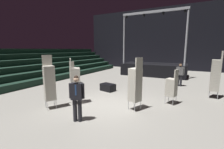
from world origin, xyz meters
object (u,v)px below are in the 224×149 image
at_px(stage_riser, 154,68).
at_px(chair_stack_mid_centre, 216,75).
at_px(chair_stack_mid_right, 73,72).
at_px(man_with_tie, 77,96).
at_px(chair_stack_rear_left, 49,82).
at_px(chair_stack_mid_left, 172,87).
at_px(equipment_road_case, 108,87).
at_px(crew_worker_near_stage, 180,73).
at_px(chair_stack_front_right, 135,84).
at_px(chair_stack_front_left, 75,81).

relative_size(stage_riser, chair_stack_mid_centre, 2.43).
height_order(stage_riser, chair_stack_mid_centre, stage_riser).
bearing_deg(chair_stack_mid_right, man_with_tie, 55.50).
bearing_deg(chair_stack_rear_left, chair_stack_mid_left, 152.59).
xyz_separation_m(stage_riser, man_with_tie, (-0.21, -11.68, 0.28)).
xyz_separation_m(stage_riser, equipment_road_case, (-1.27, -7.48, -0.46)).
bearing_deg(crew_worker_near_stage, chair_stack_rear_left, 58.12).
bearing_deg(chair_stack_mid_right, chair_stack_rear_left, 43.21).
distance_m(stage_riser, man_with_tie, 11.69).
xyz_separation_m(chair_stack_front_right, chair_stack_mid_centre, (3.28, 3.57, 0.13)).
bearing_deg(chair_stack_mid_centre, chair_stack_rear_left, 131.28).
relative_size(stage_riser, chair_stack_mid_left, 3.63).
bearing_deg(chair_stack_front_left, man_with_tie, -1.62).
relative_size(chair_stack_front_right, equipment_road_case, 2.56).
relative_size(stage_riser, chair_stack_front_left, 2.80).
bearing_deg(man_with_tie, stage_riser, -114.65).
bearing_deg(equipment_road_case, chair_stack_mid_centre, 13.28).
distance_m(chair_stack_mid_left, equipment_road_case, 3.99).
distance_m(chair_stack_mid_left, chair_stack_mid_right, 7.53).
xyz_separation_m(man_with_tie, chair_stack_mid_left, (2.83, 3.55, -0.11)).
xyz_separation_m(chair_stack_mid_left, equipment_road_case, (-3.89, 0.65, -0.63)).
height_order(stage_riser, chair_stack_front_right, stage_riser).
bearing_deg(chair_stack_mid_centre, chair_stack_front_right, 141.16).
distance_m(chair_stack_front_right, equipment_road_case, 3.50).
xyz_separation_m(stage_riser, chair_stack_front_left, (-1.54, -10.23, 0.42)).
height_order(chair_stack_mid_right, chair_stack_rear_left, chair_stack_rear_left).
distance_m(man_with_tie, chair_stack_front_right, 2.52).
height_order(chair_stack_mid_right, chair_stack_mid_centre, chair_stack_mid_centre).
relative_size(man_with_tie, chair_stack_front_right, 0.75).
distance_m(chair_stack_front_right, chair_stack_mid_left, 2.04).
relative_size(chair_stack_front_right, crew_worker_near_stage, 1.39).
bearing_deg(crew_worker_near_stage, man_with_tie, 71.06).
height_order(chair_stack_front_right, chair_stack_mid_left, chair_stack_front_right).
bearing_deg(man_with_tie, chair_stack_rear_left, -36.40).
xyz_separation_m(chair_stack_front_left, chair_stack_front_right, (2.84, 0.57, 0.04)).
distance_m(stage_riser, chair_stack_mid_centre, 7.65).
bearing_deg(equipment_road_case, chair_stack_mid_right, 167.89).
bearing_deg(chair_stack_front_left, chair_stack_mid_right, 178.49).
height_order(chair_stack_mid_left, chair_stack_mid_centre, chair_stack_mid_centre).
bearing_deg(stage_riser, equipment_road_case, -99.65).
xyz_separation_m(chair_stack_front_right, chair_stack_mid_right, (-6.08, 2.94, -0.29)).
xyz_separation_m(chair_stack_mid_right, equipment_road_case, (3.51, -0.75, -0.63)).
relative_size(man_with_tie, equipment_road_case, 1.91).
relative_size(chair_stack_mid_left, chair_stack_mid_centre, 0.67).
distance_m(stage_riser, chair_stack_front_right, 9.76).
xyz_separation_m(chair_stack_mid_left, crew_worker_near_stage, (0.10, 4.12, 0.08)).
relative_size(chair_stack_front_right, chair_stack_mid_centre, 0.90).
relative_size(chair_stack_mid_centre, chair_stack_rear_left, 1.07).
distance_m(chair_stack_mid_centre, equipment_road_case, 6.10).
xyz_separation_m(man_with_tie, chair_stack_front_right, (1.50, 2.02, 0.18)).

